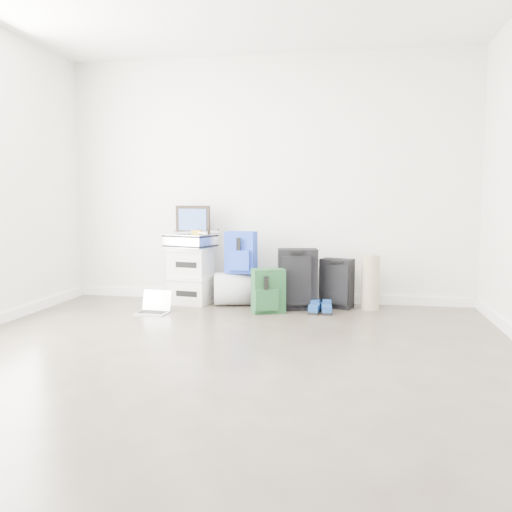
% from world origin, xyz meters
% --- Properties ---
extents(ground, '(5.00, 5.00, 0.00)m').
position_xyz_m(ground, '(0.00, 0.00, 0.00)').
color(ground, '#3A312A').
rests_on(ground, ground).
extents(room_envelope, '(4.52, 5.02, 2.71)m').
position_xyz_m(room_envelope, '(0.00, 0.02, 1.72)').
color(room_envelope, silver).
rests_on(room_envelope, ground).
extents(boxes_stack, '(0.49, 0.42, 0.62)m').
position_xyz_m(boxes_stack, '(-0.80, 2.19, 0.31)').
color(boxes_stack, silver).
rests_on(boxes_stack, ground).
extents(briefcase, '(0.57, 0.50, 0.14)m').
position_xyz_m(briefcase, '(-0.80, 2.19, 0.69)').
color(briefcase, '#B2B2B7').
rests_on(briefcase, boxes_stack).
extents(painting, '(0.41, 0.11, 0.31)m').
position_xyz_m(painting, '(-0.80, 2.29, 0.92)').
color(painting, black).
rests_on(painting, briefcase).
extents(drone, '(0.42, 0.42, 0.05)m').
position_xyz_m(drone, '(-0.72, 2.17, 0.79)').
color(drone, '#C38F17').
rests_on(drone, briefcase).
extents(duffel_bag, '(0.64, 0.46, 0.36)m').
position_xyz_m(duffel_bag, '(-0.24, 2.19, 0.18)').
color(duffel_bag, gray).
rests_on(duffel_bag, ground).
extents(blue_backpack, '(0.33, 0.25, 0.44)m').
position_xyz_m(blue_backpack, '(-0.24, 2.16, 0.57)').
color(blue_backpack, '#1833A0').
rests_on(blue_backpack, duffel_bag).
extents(large_suitcase, '(0.44, 0.32, 0.63)m').
position_xyz_m(large_suitcase, '(0.38, 2.09, 0.32)').
color(large_suitcase, black).
rests_on(large_suitcase, ground).
extents(green_backpack, '(0.37, 0.33, 0.44)m').
position_xyz_m(green_backpack, '(0.11, 1.85, 0.21)').
color(green_backpack, '#14381C').
rests_on(green_backpack, ground).
extents(carry_on, '(0.37, 0.30, 0.52)m').
position_xyz_m(carry_on, '(0.78, 2.22, 0.26)').
color(carry_on, black).
rests_on(carry_on, ground).
extents(shoes, '(0.24, 0.27, 0.09)m').
position_xyz_m(shoes, '(0.63, 1.94, 0.04)').
color(shoes, black).
rests_on(shoes, ground).
extents(rolled_rug, '(0.19, 0.19, 0.57)m').
position_xyz_m(rolled_rug, '(1.13, 2.20, 0.28)').
color(rolled_rug, gray).
rests_on(rolled_rug, ground).
extents(laptop, '(0.33, 0.25, 0.22)m').
position_xyz_m(laptop, '(-1.02, 1.65, 0.05)').
color(laptop, silver).
rests_on(laptop, ground).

